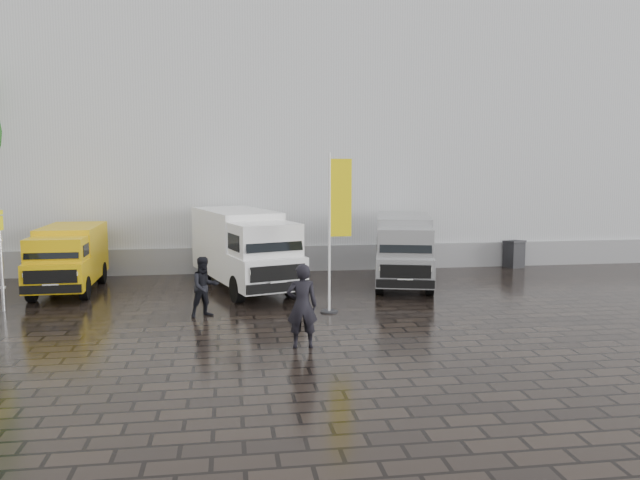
{
  "coord_description": "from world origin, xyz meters",
  "views": [
    {
      "loc": [
        -2.5,
        -16.16,
        4.19
      ],
      "look_at": [
        0.19,
        2.2,
        1.93
      ],
      "focal_mm": 35.0,
      "sensor_mm": 36.0,
      "label": 1
    }
  ],
  "objects_px": {
    "flagpole": "(336,225)",
    "van_yellow": "(68,260)",
    "wheelie_bin": "(514,254)",
    "person_tent": "(205,287)",
    "van_white": "(244,251)",
    "van_silver": "(404,251)",
    "person_front": "(302,306)"
  },
  "relations": [
    {
      "from": "van_yellow",
      "to": "van_silver",
      "type": "xyz_separation_m",
      "value": [
        11.28,
        -0.44,
        0.12
      ]
    },
    {
      "from": "van_white",
      "to": "wheelie_bin",
      "type": "relative_size",
      "value": 5.46
    },
    {
      "from": "van_yellow",
      "to": "van_silver",
      "type": "distance_m",
      "value": 11.29
    },
    {
      "from": "van_white",
      "to": "van_yellow",
      "type": "bearing_deg",
      "value": 158.33
    },
    {
      "from": "van_white",
      "to": "person_front",
      "type": "distance_m",
      "value": 7.1
    },
    {
      "from": "van_white",
      "to": "flagpole",
      "type": "relative_size",
      "value": 1.34
    },
    {
      "from": "flagpole",
      "to": "van_yellow",
      "type": "bearing_deg",
      "value": 153.26
    },
    {
      "from": "van_yellow",
      "to": "flagpole",
      "type": "bearing_deg",
      "value": -27.73
    },
    {
      "from": "flagpole",
      "to": "wheelie_bin",
      "type": "xyz_separation_m",
      "value": [
        8.52,
        6.57,
        -1.94
      ]
    },
    {
      "from": "wheelie_bin",
      "to": "person_tent",
      "type": "bearing_deg",
      "value": -168.97
    },
    {
      "from": "van_silver",
      "to": "flagpole",
      "type": "bearing_deg",
      "value": -114.71
    },
    {
      "from": "van_white",
      "to": "wheelie_bin",
      "type": "height_order",
      "value": "van_white"
    },
    {
      "from": "wheelie_bin",
      "to": "flagpole",
      "type": "bearing_deg",
      "value": -159.66
    },
    {
      "from": "van_white",
      "to": "flagpole",
      "type": "height_order",
      "value": "flagpole"
    },
    {
      "from": "van_white",
      "to": "person_tent",
      "type": "height_order",
      "value": "van_white"
    },
    {
      "from": "van_white",
      "to": "person_front",
      "type": "xyz_separation_m",
      "value": [
        1.13,
        -7.0,
        -0.33
      ]
    },
    {
      "from": "van_silver",
      "to": "wheelie_bin",
      "type": "xyz_separation_m",
      "value": [
        5.47,
        2.87,
        -0.63
      ]
    },
    {
      "from": "wheelie_bin",
      "to": "person_tent",
      "type": "distance_m",
      "value": 13.84
    },
    {
      "from": "van_yellow",
      "to": "wheelie_bin",
      "type": "distance_m",
      "value": 16.93
    },
    {
      "from": "wheelie_bin",
      "to": "van_silver",
      "type": "bearing_deg",
      "value": -169.66
    },
    {
      "from": "person_tent",
      "to": "van_silver",
      "type": "bearing_deg",
      "value": 4.07
    },
    {
      "from": "van_yellow",
      "to": "person_tent",
      "type": "bearing_deg",
      "value": -43.18
    },
    {
      "from": "van_yellow",
      "to": "person_front",
      "type": "distance_m",
      "value": 10.14
    },
    {
      "from": "van_silver",
      "to": "wheelie_bin",
      "type": "distance_m",
      "value": 6.21
    },
    {
      "from": "van_white",
      "to": "wheelie_bin",
      "type": "bearing_deg",
      "value": -2.67
    },
    {
      "from": "van_silver",
      "to": "wheelie_bin",
      "type": "height_order",
      "value": "van_silver"
    },
    {
      "from": "person_front",
      "to": "person_tent",
      "type": "distance_m",
      "value": 4.03
    },
    {
      "from": "van_silver",
      "to": "person_tent",
      "type": "height_order",
      "value": "van_silver"
    },
    {
      "from": "van_white",
      "to": "person_tent",
      "type": "xyz_separation_m",
      "value": [
        -1.19,
        -3.7,
        -0.47
      ]
    },
    {
      "from": "van_silver",
      "to": "person_front",
      "type": "height_order",
      "value": "van_silver"
    },
    {
      "from": "van_white",
      "to": "person_front",
      "type": "relative_size",
      "value": 3.1
    },
    {
      "from": "van_silver",
      "to": "person_tent",
      "type": "distance_m",
      "value": 7.67
    }
  ]
}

